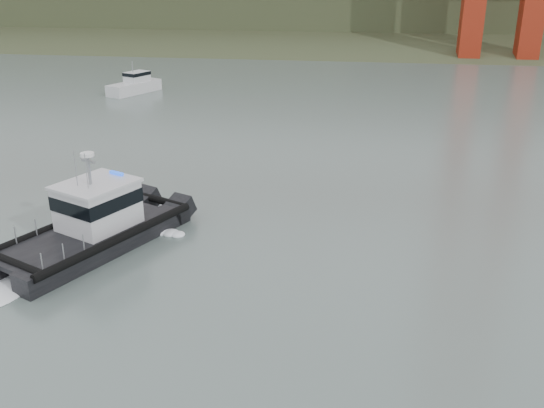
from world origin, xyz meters
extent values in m
plane|color=slate|center=(0.00, 0.00, 0.00)|extent=(400.00, 400.00, 0.00)
cube|color=#384527|center=(0.00, 92.00, 0.00)|extent=(500.00, 44.72, 16.25)
cube|color=#384527|center=(0.00, 120.00, 6.00)|extent=(500.00, 70.00, 18.00)
cube|color=black|center=(-10.38, 8.09, 0.39)|extent=(5.27, 9.75, 1.11)
cube|color=black|center=(-8.10, 7.06, 0.39)|extent=(5.27, 9.75, 1.11)
cube|color=black|center=(-9.43, 7.15, 0.83)|extent=(6.97, 9.51, 0.23)
cube|color=silver|center=(-9.05, 7.99, 2.00)|extent=(3.89, 4.17, 2.12)
cube|color=black|center=(-9.05, 7.99, 2.39)|extent=(3.97, 4.24, 0.69)
cube|color=silver|center=(-9.05, 7.99, 3.14)|extent=(4.14, 4.41, 0.15)
cylinder|color=gray|center=(-9.16, 7.74, 3.90)|extent=(0.15, 0.15, 1.66)
cylinder|color=white|center=(-9.16, 7.74, 4.68)|extent=(0.65, 0.65, 0.17)
cube|color=silver|center=(-21.15, 44.68, 0.53)|extent=(4.55, 6.64, 1.27)
cube|color=silver|center=(-20.93, 45.16, 1.58)|extent=(2.59, 3.01, 1.27)
cube|color=black|center=(-20.93, 45.16, 2.01)|extent=(2.66, 3.08, 0.37)
cylinder|color=gray|center=(-21.15, 44.68, 2.74)|extent=(0.08, 0.08, 1.27)
camera|label=1|loc=(3.46, -17.74, 12.91)|focal=40.00mm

